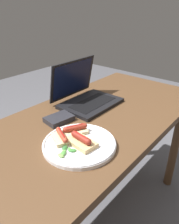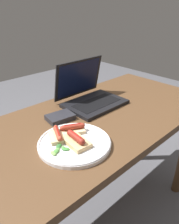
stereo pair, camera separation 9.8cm
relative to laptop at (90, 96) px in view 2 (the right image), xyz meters
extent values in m
plane|color=#4C4C51|center=(-0.13, -0.13, -0.79)|extent=(6.00, 6.00, 0.00)
cube|color=#4C331E|center=(-0.13, -0.13, -0.06)|extent=(1.45, 0.65, 0.04)
cylinder|color=#4C331E|center=(0.52, 0.12, -0.43)|extent=(0.06, 0.06, 0.71)
cube|color=black|center=(0.00, -0.04, -0.03)|extent=(0.32, 0.22, 0.02)
cube|color=black|center=(0.00, -0.05, -0.02)|extent=(0.26, 0.12, 0.00)
cube|color=black|center=(0.00, 0.09, 0.08)|extent=(0.32, 0.05, 0.21)
cube|color=#0C1433|center=(0.00, 0.09, 0.08)|extent=(0.28, 0.04, 0.18)
cylinder|color=silver|center=(-0.32, -0.25, -0.03)|extent=(0.29, 0.29, 0.02)
torus|color=silver|center=(-0.32, -0.25, -0.03)|extent=(0.28, 0.28, 0.01)
cube|color=tan|center=(-0.32, -0.26, -0.02)|extent=(0.08, 0.12, 0.02)
cylinder|color=maroon|center=(-0.32, -0.26, 0.00)|extent=(0.03, 0.08, 0.03)
sphere|color=maroon|center=(-0.32, -0.22, 0.00)|extent=(0.03, 0.03, 0.03)
sphere|color=maroon|center=(-0.32, -0.30, 0.00)|extent=(0.03, 0.03, 0.03)
cylinder|color=red|center=(-0.32, -0.26, 0.02)|extent=(0.01, 0.07, 0.01)
cube|color=#D6B784|center=(-0.35, -0.18, -0.02)|extent=(0.10, 0.11, 0.02)
cylinder|color=#9E3D28|center=(-0.35, -0.18, 0.00)|extent=(0.06, 0.09, 0.02)
sphere|color=#9E3D28|center=(-0.33, -0.14, 0.00)|extent=(0.02, 0.02, 0.02)
sphere|color=#9E3D28|center=(-0.37, -0.22, 0.00)|extent=(0.02, 0.02, 0.02)
cylinder|color=red|center=(-0.35, -0.18, 0.01)|extent=(0.04, 0.07, 0.00)
cube|color=#D6B784|center=(-0.28, -0.18, -0.02)|extent=(0.11, 0.10, 0.01)
cylinder|color=maroon|center=(-0.28, -0.18, 0.00)|extent=(0.08, 0.06, 0.02)
sphere|color=maroon|center=(-0.24, -0.20, 0.00)|extent=(0.02, 0.02, 0.02)
sphere|color=maroon|center=(-0.31, -0.17, 0.00)|extent=(0.02, 0.02, 0.02)
cylinder|color=red|center=(-0.28, -0.18, 0.01)|extent=(0.07, 0.04, 0.01)
ellipsoid|color=#387A33|center=(-0.38, -0.26, -0.02)|extent=(0.03, 0.04, 0.01)
ellipsoid|color=#4C8E3D|center=(-0.39, -0.23, -0.02)|extent=(0.03, 0.03, 0.01)
ellipsoid|color=#4C8E3D|center=(-0.37, -0.25, -0.02)|extent=(0.02, 0.02, 0.00)
ellipsoid|color=#2D662D|center=(-0.38, -0.23, -0.02)|extent=(0.03, 0.03, 0.01)
ellipsoid|color=#709E4C|center=(-0.42, -0.25, -0.02)|extent=(0.02, 0.03, 0.01)
ellipsoid|color=#4C8E3D|center=(-0.41, -0.25, -0.02)|extent=(0.04, 0.03, 0.01)
ellipsoid|color=#4C8E3D|center=(-0.38, -0.23, -0.02)|extent=(0.02, 0.01, 0.01)
ellipsoid|color=#709E4C|center=(-0.40, -0.24, -0.02)|extent=(0.03, 0.02, 0.00)
cube|color=#232328|center=(-0.23, -0.04, -0.03)|extent=(0.14, 0.10, 0.02)
camera|label=1|loc=(-0.83, -0.73, 0.47)|focal=35.00mm
camera|label=2|loc=(-0.76, -0.80, 0.47)|focal=35.00mm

